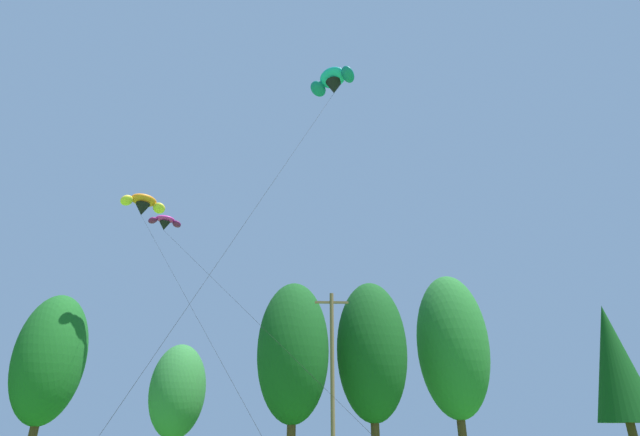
# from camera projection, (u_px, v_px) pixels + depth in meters

# --- Properties ---
(treeline_tree_d) EXTENTS (5.22, 5.22, 12.68)m
(treeline_tree_d) POSITION_uv_depth(u_px,v_px,m) (50.00, 358.00, 37.29)
(treeline_tree_d) COLOR #472D19
(treeline_tree_d) RESTS_ON ground_plane
(treeline_tree_e) EXTENTS (4.13, 4.13, 8.65)m
(treeline_tree_e) POSITION_uv_depth(u_px,v_px,m) (178.00, 391.00, 35.89)
(treeline_tree_e) COLOR #472D19
(treeline_tree_e) RESTS_ON ground_plane
(treeline_tree_f) EXTENTS (5.33, 5.33, 13.06)m
(treeline_tree_f) POSITION_uv_depth(u_px,v_px,m) (293.00, 351.00, 35.48)
(treeline_tree_f) COLOR #472D19
(treeline_tree_f) RESTS_ON ground_plane
(treeline_tree_g) EXTENTS (5.48, 5.48, 13.65)m
(treeline_tree_g) POSITION_uv_depth(u_px,v_px,m) (372.00, 350.00, 37.38)
(treeline_tree_g) COLOR #472D19
(treeline_tree_g) RESTS_ON ground_plane
(treeline_tree_h) EXTENTS (5.82, 5.82, 14.88)m
(treeline_tree_h) POSITION_uv_depth(u_px,v_px,m) (452.00, 345.00, 39.61)
(treeline_tree_h) COLOR #472D19
(treeline_tree_h) RESTS_ON ground_plane
(treeline_tree_i) EXTENTS (4.15, 4.15, 11.58)m
(treeline_tree_i) POSITION_uv_depth(u_px,v_px,m) (615.00, 362.00, 36.10)
(treeline_tree_i) COLOR #472D19
(treeline_tree_i) RESTS_ON ground_plane
(utility_pole) EXTENTS (2.20, 0.26, 10.77)m
(utility_pole) POSITION_uv_depth(u_px,v_px,m) (332.00, 374.00, 29.45)
(utility_pole) COLOR brown
(utility_pole) RESTS_ON ground_plane
(parafoil_kite_high_teal) EXTENTS (10.00, 12.36, 24.31)m
(parafoil_kite_high_teal) POSITION_uv_depth(u_px,v_px,m) (333.00, 82.00, 33.59)
(parafoil_kite_high_teal) COLOR teal
(parafoil_kite_mid_orange) EXTENTS (14.42, 19.10, 19.26)m
(parafoil_kite_mid_orange) POSITION_uv_depth(u_px,v_px,m) (143.00, 205.00, 40.14)
(parafoil_kite_mid_orange) COLOR orange
(parafoil_kite_far_magenta) EXTENTS (15.23, 15.06, 15.87)m
(parafoil_kite_far_magenta) POSITION_uv_depth(u_px,v_px,m) (165.00, 223.00, 36.15)
(parafoil_kite_far_magenta) COLOR #D12893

